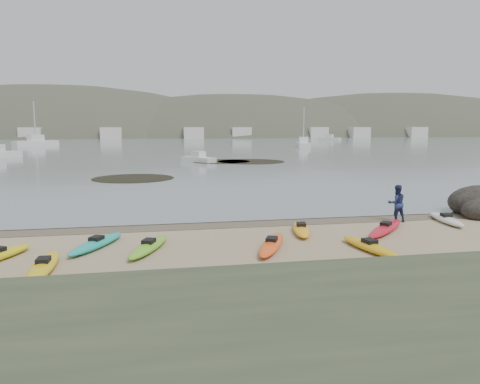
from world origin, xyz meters
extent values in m
plane|color=tan|center=(0.00, 0.00, 0.00)|extent=(600.00, 600.00, 0.00)
plane|color=brown|center=(0.00, -0.30, 0.00)|extent=(60.00, 60.00, 0.00)
plane|color=slate|center=(0.00, 300.00, 0.01)|extent=(1200.00, 1200.00, 0.00)
ellipsoid|color=#6DBE26|center=(-4.45, -4.68, 0.17)|extent=(1.95, 3.58, 0.34)
ellipsoid|color=gold|center=(3.84, -6.27, 0.17)|extent=(1.28, 3.43, 0.34)
ellipsoid|color=red|center=(6.02, -3.45, 0.17)|extent=(3.49, 3.56, 0.34)
ellipsoid|color=#FFAF15|center=(2.23, -2.87, 0.17)|extent=(1.43, 3.29, 0.34)
ellipsoid|color=yellow|center=(-7.85, -6.59, 0.17)|extent=(0.75, 3.65, 0.34)
ellipsoid|color=silver|center=(9.95, -2.13, 0.17)|extent=(1.19, 3.37, 0.34)
ellipsoid|color=#FC5215|center=(0.25, -5.26, 0.17)|extent=(2.20, 3.74, 0.34)
ellipsoid|color=teal|center=(-6.47, -3.82, 0.17)|extent=(2.24, 3.62, 0.34)
imported|color=navy|center=(7.64, -1.43, 0.93)|extent=(0.95, 0.76, 1.85)
cylinder|color=black|center=(-5.87, 20.28, 0.03)|extent=(7.28, 7.28, 0.04)
cylinder|color=black|center=(8.62, 37.28, 0.03)|extent=(8.81, 8.81, 0.04)
cylinder|color=black|center=(4.79, 38.10, 0.03)|extent=(7.63, 7.63, 0.04)
cube|color=silver|center=(1.78, 37.89, 0.38)|extent=(4.25, 5.38, 0.76)
cube|color=silver|center=(28.12, 74.20, 0.59)|extent=(4.20, 8.72, 1.18)
cube|color=silver|center=(-29.99, 91.94, 0.69)|extent=(9.37, 8.41, 1.38)
cube|color=silver|center=(51.13, 117.45, 0.50)|extent=(6.53, 6.30, 0.99)
ellipsoid|color=#384235|center=(-45.00, 195.00, -18.00)|extent=(220.00, 120.00, 80.00)
ellipsoid|color=#384235|center=(35.00, 190.00, -15.30)|extent=(200.00, 110.00, 68.00)
ellipsoid|color=#384235|center=(120.00, 200.00, -17.10)|extent=(230.00, 130.00, 76.00)
cube|color=beige|center=(-42.00, 145.00, 2.00)|extent=(7.00, 5.00, 4.00)
cube|color=beige|center=(-18.00, 145.00, 2.00)|extent=(7.00, 5.00, 4.00)
cube|color=beige|center=(6.00, 145.00, 2.00)|extent=(7.00, 5.00, 4.00)
cube|color=beige|center=(30.00, 145.00, 2.00)|extent=(7.00, 5.00, 4.00)
cube|color=beige|center=(54.00, 145.00, 2.00)|extent=(7.00, 5.00, 4.00)
cube|color=beige|center=(78.00, 145.00, 2.00)|extent=(7.00, 5.00, 4.00)
cube|color=beige|center=(102.00, 145.00, 2.00)|extent=(7.00, 5.00, 4.00)
camera|label=1|loc=(-4.30, -22.41, 4.77)|focal=35.00mm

